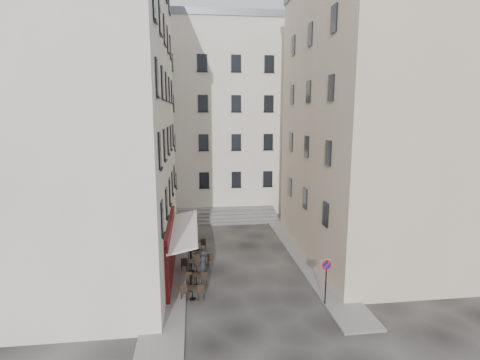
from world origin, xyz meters
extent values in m
plane|color=black|center=(0.00, 0.00, 0.00)|extent=(90.00, 90.00, 0.00)
cube|color=slate|center=(-4.50, 4.00, 0.06)|extent=(2.00, 22.00, 0.12)
cube|color=slate|center=(4.50, 3.00, 0.06)|extent=(2.00, 18.00, 0.12)
cube|color=beige|center=(-10.50, 3.00, 10.00)|extent=(12.00, 16.00, 20.00)
cube|color=tan|center=(10.50, 3.50, 9.00)|extent=(12.00, 14.00, 18.00)
cube|color=beige|center=(-1.00, 19.00, 9.00)|extent=(18.00, 10.00, 18.00)
cube|color=slate|center=(-1.00, 19.00, 18.30)|extent=(18.20, 10.20, 0.60)
cube|color=#410C09|center=(-4.42, 1.00, 1.75)|extent=(0.25, 7.00, 3.50)
cube|color=black|center=(-4.38, 1.00, 1.40)|extent=(0.06, 3.85, 2.00)
cube|color=white|center=(-3.60, 1.00, 2.95)|extent=(1.58, 7.30, 0.41)
cube|color=#63605E|center=(0.00, 11.90, 0.10)|extent=(9.00, 1.80, 0.20)
cube|color=#63605E|center=(0.00, 12.35, 0.30)|extent=(9.00, 1.80, 0.20)
cube|color=#63605E|center=(0.00, 12.80, 0.50)|extent=(9.00, 1.80, 0.20)
cube|color=#63605E|center=(0.00, 13.25, 0.70)|extent=(9.00, 1.80, 0.20)
cylinder|color=black|center=(-3.25, -1.00, 0.45)|extent=(0.10, 0.10, 0.90)
sphere|color=black|center=(-3.25, -1.00, 0.92)|extent=(0.12, 0.12, 0.12)
cylinder|color=black|center=(-3.25, 2.50, 0.45)|extent=(0.10, 0.10, 0.90)
sphere|color=black|center=(-3.25, 2.50, 0.92)|extent=(0.12, 0.12, 0.12)
cylinder|color=black|center=(-3.25, 6.00, 0.45)|extent=(0.10, 0.10, 0.90)
sphere|color=black|center=(-3.25, 6.00, 0.92)|extent=(0.12, 0.12, 0.12)
cylinder|color=black|center=(3.54, -3.39, 1.23)|extent=(0.06, 0.06, 2.46)
cylinder|color=red|center=(3.54, -3.39, 2.21)|extent=(0.57, 0.08, 0.57)
cylinder|color=navy|center=(3.54, -3.42, 2.21)|extent=(0.41, 0.07, 0.41)
cube|color=red|center=(3.54, -3.44, 2.21)|extent=(0.33, 0.06, 0.33)
cylinder|color=black|center=(-3.15, -1.95, 0.07)|extent=(0.35, 0.35, 0.02)
cylinder|color=black|center=(-3.15, -1.95, 0.39)|extent=(0.05, 0.05, 0.68)
cylinder|color=black|center=(-3.15, -1.95, 0.70)|extent=(0.58, 0.58, 0.04)
cube|color=black|center=(-2.71, -1.95, 0.44)|extent=(0.37, 0.37, 0.88)
cube|color=black|center=(-3.59, -1.86, 0.44)|extent=(0.37, 0.37, 0.88)
cylinder|color=black|center=(-2.92, -0.39, 0.07)|extent=(0.34, 0.34, 0.02)
cylinder|color=black|center=(-2.92, -0.39, 0.38)|extent=(0.05, 0.05, 0.67)
cylinder|color=black|center=(-2.92, -0.39, 0.69)|extent=(0.57, 0.57, 0.04)
cube|color=black|center=(-2.50, -0.39, 0.43)|extent=(0.36, 0.36, 0.86)
cube|color=black|center=(-3.35, -0.29, 0.43)|extent=(0.36, 0.36, 0.86)
cylinder|color=black|center=(-3.22, 1.59, 0.07)|extent=(0.36, 0.36, 0.02)
cylinder|color=black|center=(-3.22, 1.59, 0.40)|extent=(0.05, 0.05, 0.69)
cylinder|color=black|center=(-3.22, 1.59, 0.71)|extent=(0.59, 0.59, 0.04)
cube|color=black|center=(-2.77, 1.59, 0.45)|extent=(0.38, 0.38, 0.89)
cube|color=black|center=(-3.66, 1.69, 0.45)|extent=(0.38, 0.38, 0.89)
cylinder|color=black|center=(-2.44, 2.46, 0.06)|extent=(0.33, 0.33, 0.02)
cylinder|color=black|center=(-2.44, 2.46, 0.36)|extent=(0.05, 0.05, 0.64)
cylinder|color=black|center=(-2.44, 2.46, 0.65)|extent=(0.55, 0.55, 0.04)
cube|color=black|center=(-2.04, 2.46, 0.41)|extent=(0.35, 0.35, 0.82)
cube|color=black|center=(-2.85, 2.55, 0.41)|extent=(0.35, 0.35, 0.82)
cylinder|color=black|center=(-2.82, 5.26, 0.07)|extent=(0.34, 0.34, 0.02)
cylinder|color=black|center=(-2.82, 5.26, 0.38)|extent=(0.05, 0.05, 0.66)
cylinder|color=black|center=(-2.82, 5.26, 0.68)|extent=(0.57, 0.57, 0.04)
cube|color=black|center=(-2.39, 5.26, 0.43)|extent=(0.36, 0.36, 0.85)
cube|color=black|center=(-3.24, 5.36, 0.43)|extent=(0.36, 0.36, 0.85)
imported|color=#222327|center=(-2.52, 0.57, 0.87)|extent=(0.75, 0.74, 1.74)
camera|label=1|loc=(-2.94, -20.32, 9.71)|focal=28.00mm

